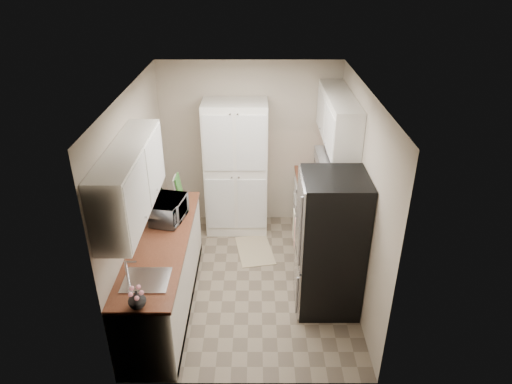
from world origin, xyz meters
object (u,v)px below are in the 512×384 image
(electric_range, at_px, (322,233))
(refrigerator, at_px, (330,244))
(pantry_cabinet, at_px, (236,169))
(microwave, at_px, (169,210))
(toaster_oven, at_px, (325,167))
(wine_bottle, at_px, (162,195))

(electric_range, xyz_separation_m, refrigerator, (-0.03, -0.80, 0.37))
(pantry_cabinet, height_order, refrigerator, pantry_cabinet)
(pantry_cabinet, bearing_deg, electric_range, -38.22)
(microwave, relative_size, toaster_oven, 1.32)
(microwave, distance_m, toaster_oven, 2.43)
(microwave, bearing_deg, wine_bottle, 33.34)
(refrigerator, bearing_deg, wine_bottle, 158.32)
(pantry_cabinet, relative_size, refrigerator, 1.18)
(pantry_cabinet, distance_m, refrigerator, 2.07)
(pantry_cabinet, xyz_separation_m, microwave, (-0.76, -1.30, 0.06))
(electric_range, relative_size, microwave, 2.28)
(microwave, distance_m, wine_bottle, 0.43)
(toaster_oven, bearing_deg, refrigerator, -88.07)
(refrigerator, bearing_deg, pantry_cabinet, 123.46)
(refrigerator, distance_m, microwave, 1.95)
(wine_bottle, bearing_deg, pantry_cabinet, 44.78)
(pantry_cabinet, relative_size, microwave, 4.03)
(pantry_cabinet, bearing_deg, microwave, -120.11)
(electric_range, distance_m, refrigerator, 0.88)
(wine_bottle, relative_size, toaster_oven, 0.68)
(pantry_cabinet, relative_size, electric_range, 1.77)
(microwave, xyz_separation_m, wine_bottle, (-0.16, 0.40, -0.01))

